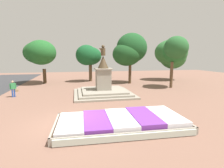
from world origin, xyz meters
TOP-DOWN VIEW (x-y plane):
  - ground_plane at (0.00, 0.00)m, footprint 72.00×72.00m
  - flower_planter at (2.93, -1.00)m, footprint 7.25×3.87m
  - statue_monument at (3.16, 7.48)m, footprint 5.90×5.90m
  - pedestrian_with_handbag at (-5.47, 8.09)m, footprint 0.67×0.45m
  - park_tree_far_left at (-4.50, 16.69)m, footprint 4.73×5.50m
  - park_tree_behind_statue at (8.22, 14.72)m, footprint 5.14×4.02m
  - park_tree_far_right at (2.43, 17.38)m, footprint 3.96×3.46m
  - park_tree_street_side at (16.05, 16.56)m, footprint 5.33×4.92m
  - park_tree_distant at (12.51, 9.94)m, footprint 3.16×3.77m

SIDE VIEW (x-z plane):
  - ground_plane at x=0.00m, z-range 0.00..0.00m
  - flower_planter at x=2.93m, z-range -0.04..0.56m
  - statue_monument at x=3.16m, z-range -1.69..3.31m
  - pedestrian_with_handbag at x=-5.47m, z-range 0.09..1.69m
  - park_tree_far_right at x=2.43m, z-range 1.19..6.82m
  - park_tree_street_side at x=16.05m, z-range 0.94..7.56m
  - park_tree_far_left at x=-4.50m, z-range 1.35..7.47m
  - park_tree_distant at x=12.51m, z-range 1.54..7.83m
  - park_tree_behind_statue at x=8.22m, z-range 1.11..8.37m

